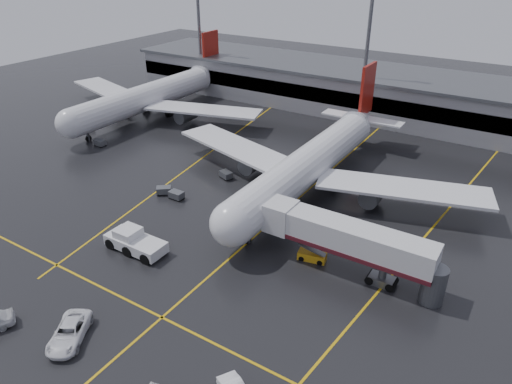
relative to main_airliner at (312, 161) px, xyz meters
The scene contains 19 objects.
ground 10.57m from the main_airliner, 90.00° to the right, with size 220.00×220.00×0.00m, color black.
apron_line_centre 10.57m from the main_airliner, 90.00° to the right, with size 0.25×90.00×0.02m, color gold.
apron_line_stop 31.98m from the main_airliner, 90.00° to the right, with size 60.00×0.25×0.02m, color gold.
apron_line_left 20.44m from the main_airliner, behind, with size 0.25×70.00×0.02m, color gold.
apron_line_right 18.49m from the main_airliner, ahead, with size 0.25×70.00×0.02m, color gold.
terminal 38.23m from the main_airliner, 90.00° to the left, with size 122.00×19.00×8.60m.
light_mast_left 56.34m from the main_airliner, 144.33° to the left, with size 3.00×1.20×25.45m.
light_mast_mid 34.26m from the main_airliner, 98.80° to the left, with size 3.00×1.20×25.45m.
main_airliner is the anchor object (origin of this frame).
second_airliner 43.68m from the main_airliner, 164.05° to the left, with size 48.80×45.60×14.10m.
jet_bridge 19.68m from the main_airliner, 52.90° to the right, with size 19.90×3.40×6.05m.
pushback_tractor 27.10m from the main_airliner, 112.43° to the right, with size 7.45×3.19×2.66m.
belt_loader 18.03m from the main_airliner, 63.13° to the right, with size 3.34×1.97×1.99m.
service_van_a 38.64m from the main_airliner, 97.55° to the right, with size 2.62×5.69×1.58m, color white.
baggage_cart_a 19.60m from the main_airliner, 138.04° to the right, with size 2.02×1.33×1.12m.
baggage_cart_b 21.37m from the main_airliner, 142.69° to the right, with size 2.37×2.27×1.12m.
baggage_cart_c 13.36m from the main_airliner, 162.16° to the right, with size 2.33×1.93×1.12m.
baggage_cart_d 47.14m from the main_airliner, behind, with size 2.28×1.81×1.12m.
baggage_cart_e 38.94m from the main_airliner, behind, with size 2.09×1.44×1.12m.
Camera 1 is at (25.69, -45.99, 31.56)m, focal length 33.06 mm.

